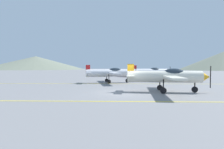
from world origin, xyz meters
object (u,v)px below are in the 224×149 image
object	(u,v)px
airplane_near	(167,76)
airplane_far	(152,71)
airplane_mid	(111,73)
car_sedan	(126,73)

from	to	relation	value
airplane_near	airplane_far	bearing A→B (deg)	83.63
airplane_mid	car_sedan	distance (m)	16.29
airplane_near	airplane_mid	xyz separation A→B (m)	(-5.45, 9.35, 0.00)
airplane_near	car_sedan	size ratio (longest dim) A/B	1.88
airplane_mid	car_sedan	size ratio (longest dim) A/B	1.88
airplane_mid	airplane_far	distance (m)	10.68
airplane_mid	airplane_far	xyz separation A→B (m)	(7.36, 7.74, 0.00)
airplane_far	car_sedan	world-z (taller)	airplane_far
airplane_near	airplane_far	size ratio (longest dim) A/B	1.00
airplane_near	airplane_far	distance (m)	17.20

